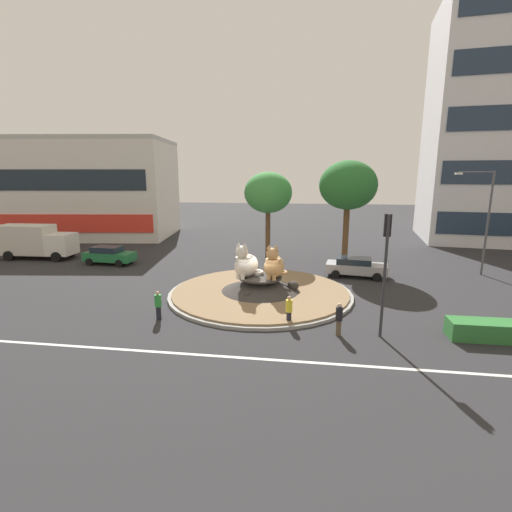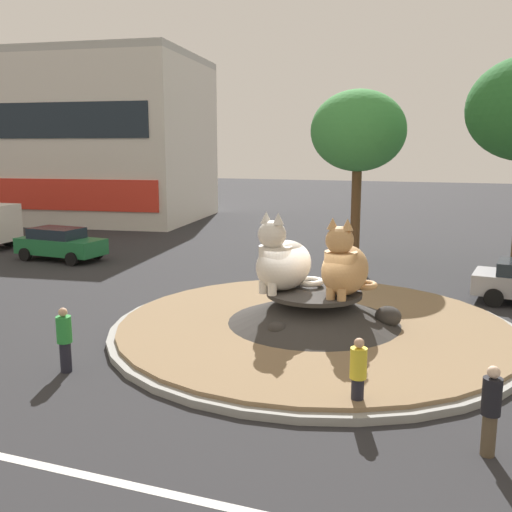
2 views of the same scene
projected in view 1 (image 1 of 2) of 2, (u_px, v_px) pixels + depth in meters
name	position (u px, v px, depth m)	size (l,w,h in m)	color
ground_plane	(260.00, 294.00, 24.41)	(160.00, 160.00, 0.00)	#28282B
lane_centreline	(234.00, 357.00, 16.00)	(112.00, 0.20, 0.01)	silver
roundabout_island	(261.00, 289.00, 24.33)	(11.90, 11.90, 1.22)	gray
cat_statue_white	(246.00, 264.00, 23.89)	(2.15, 2.37, 2.34)	silver
cat_statue_calico	(274.00, 265.00, 23.70)	(1.62, 2.24, 2.25)	tan
traffic_light_mast	(386.00, 254.00, 17.29)	(0.33, 0.46, 5.92)	#2D2D33
shophouse_block	(66.00, 189.00, 47.09)	(27.45, 15.03, 11.96)	silver
clipped_hedge_strip	(498.00, 331.00, 17.60)	(4.46, 1.20, 0.90)	#2D7033
broadleaf_tree_behind_island	(348.00, 186.00, 30.91)	(4.76, 4.76, 8.85)	brown
second_tree_near_tower	(268.00, 193.00, 33.44)	(4.30, 4.30, 7.93)	brown
streetlight_arm	(484.00, 215.00, 28.37)	(2.67, 0.60, 7.96)	#4C4C51
pedestrian_black_shirt	(339.00, 318.00, 18.02)	(0.33, 0.33, 1.66)	brown
pedestrian_yellow_shirt	(289.00, 310.00, 19.25)	(0.35, 0.35, 1.58)	black
pedestrian_green_shirt	(158.00, 305.00, 20.01)	(0.36, 0.36, 1.60)	black
hatchback_near_shophouse	(109.00, 255.00, 32.57)	(4.40, 2.23, 1.57)	#1E6B38
parked_car_right	(356.00, 267.00, 28.52)	(4.73, 2.53, 1.48)	#99999E
delivery_box_truck	(35.00, 241.00, 34.57)	(7.03, 2.79, 3.13)	silver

